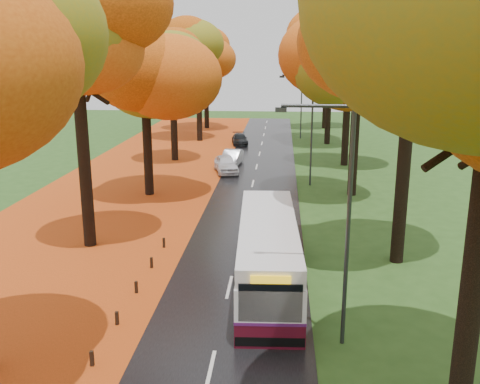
# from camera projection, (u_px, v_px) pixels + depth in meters

# --- Properties ---
(road) EXTENTS (6.50, 90.00, 0.04)m
(road) POSITION_uv_depth(u_px,v_px,m) (249.00, 202.00, 34.66)
(road) COLOR black
(road) RESTS_ON ground
(centre_line) EXTENTS (0.12, 90.00, 0.01)m
(centre_line) POSITION_uv_depth(u_px,v_px,m) (249.00, 202.00, 34.66)
(centre_line) COLOR silver
(centre_line) RESTS_ON road
(leaf_verge) EXTENTS (12.00, 90.00, 0.02)m
(leaf_verge) POSITION_uv_depth(u_px,v_px,m) (113.00, 199.00, 35.34)
(leaf_verge) COLOR #94350D
(leaf_verge) RESTS_ON ground
(leaf_drift) EXTENTS (0.90, 90.00, 0.01)m
(leaf_drift) POSITION_uv_depth(u_px,v_px,m) (202.00, 201.00, 34.89)
(leaf_drift) COLOR #CF4C15
(leaf_drift) RESTS_ON road
(trees_left) EXTENTS (9.20, 74.00, 13.88)m
(trees_left) POSITION_uv_depth(u_px,v_px,m) (141.00, 51.00, 34.77)
(trees_left) COLOR black
(trees_left) RESTS_ON ground
(trees_right) EXTENTS (9.30, 74.20, 13.96)m
(trees_right) POSITION_uv_depth(u_px,v_px,m) (365.00, 48.00, 33.51)
(trees_right) COLOR black
(trees_right) RESTS_ON ground
(bollard_row) EXTENTS (0.11, 23.51, 0.52)m
(bollard_row) POSITION_uv_depth(u_px,v_px,m) (76.00, 384.00, 15.30)
(bollard_row) COLOR black
(bollard_row) RESTS_ON ground
(streetlamp_near) EXTENTS (2.45, 0.18, 8.00)m
(streetlamp_near) POSITION_uv_depth(u_px,v_px,m) (341.00, 208.00, 16.78)
(streetlamp_near) COLOR #333538
(streetlamp_near) RESTS_ON ground
(streetlamp_mid) EXTENTS (2.45, 0.18, 8.00)m
(streetlamp_mid) POSITION_uv_depth(u_px,v_px,m) (308.00, 121.00, 38.00)
(streetlamp_mid) COLOR #333538
(streetlamp_mid) RESTS_ON ground
(streetlamp_far) EXTENTS (2.45, 0.18, 8.00)m
(streetlamp_far) POSITION_uv_depth(u_px,v_px,m) (299.00, 96.00, 59.21)
(streetlamp_far) COLOR #333538
(streetlamp_far) RESTS_ON ground
(bus) EXTENTS (2.79, 10.41, 2.72)m
(bus) POSITION_uv_depth(u_px,v_px,m) (268.00, 252.00, 22.09)
(bus) COLOR #470B18
(bus) RESTS_ON road
(car_white) EXTENTS (2.57, 4.35, 1.39)m
(car_white) POSITION_uv_depth(u_px,v_px,m) (226.00, 164.00, 42.94)
(car_white) COLOR silver
(car_white) RESTS_ON road
(car_silver) EXTENTS (1.83, 4.16, 1.33)m
(car_silver) POSITION_uv_depth(u_px,v_px,m) (232.00, 158.00, 45.53)
(car_silver) COLOR #9C9FA4
(car_silver) RESTS_ON road
(car_dark) EXTENTS (2.11, 4.03, 1.12)m
(car_dark) POSITION_uv_depth(u_px,v_px,m) (240.00, 139.00, 55.96)
(car_dark) COLOR black
(car_dark) RESTS_ON road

